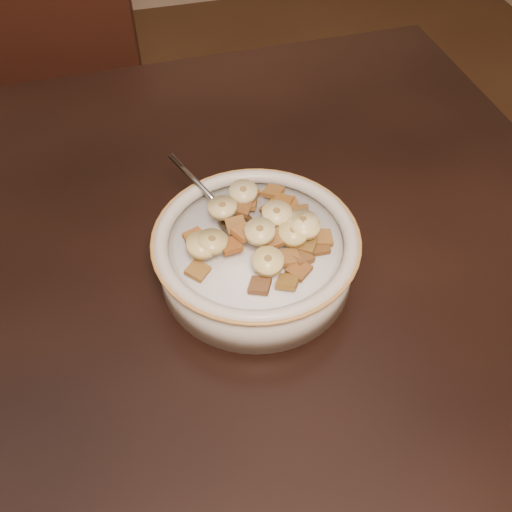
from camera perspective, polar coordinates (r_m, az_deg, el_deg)
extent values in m
cube|color=black|center=(0.68, -22.72, -5.84)|extent=(1.42, 0.93, 0.04)
cube|color=black|center=(1.28, -19.70, 9.88)|extent=(0.52, 0.52, 0.99)
cylinder|color=beige|center=(0.62, 0.00, -0.29)|extent=(0.21, 0.21, 0.05)
cylinder|color=silver|center=(0.60, 0.00, 1.28)|extent=(0.17, 0.17, 0.00)
ellipsoid|color=gray|center=(0.62, -2.03, 3.32)|extent=(0.06, 0.06, 0.01)
cube|color=brown|center=(0.63, -3.32, 4.59)|extent=(0.02, 0.02, 0.01)
cube|color=#97632A|center=(0.58, -1.21, 2.37)|extent=(0.03, 0.03, 0.01)
cube|color=brown|center=(0.61, 3.46, 4.25)|extent=(0.03, 0.03, 0.01)
cube|color=brown|center=(0.60, 6.66, 1.84)|extent=(0.02, 0.02, 0.01)
cube|color=brown|center=(0.60, -6.06, 1.29)|extent=(0.02, 0.02, 0.01)
cube|color=brown|center=(0.65, 1.74, 6.45)|extent=(0.03, 0.03, 0.01)
cube|color=brown|center=(0.64, 3.34, 5.20)|extent=(0.02, 0.02, 0.01)
cube|color=brown|center=(0.62, -1.48, 4.89)|extent=(0.03, 0.03, 0.01)
cube|color=brown|center=(0.56, 0.39, -2.97)|extent=(0.03, 0.03, 0.01)
cube|color=brown|center=(0.58, -2.53, 1.06)|extent=(0.02, 0.02, 0.01)
cube|color=brown|center=(0.63, -1.60, 5.19)|extent=(0.03, 0.03, 0.01)
cube|color=brown|center=(0.56, 3.20, -2.61)|extent=(0.03, 0.03, 0.01)
cube|color=olive|center=(0.57, -5.85, -1.46)|extent=(0.03, 0.03, 0.01)
cube|color=#9B6024|center=(0.63, -0.86, 5.30)|extent=(0.03, 0.03, 0.01)
cube|color=brown|center=(0.59, -2.00, 3.03)|extent=(0.02, 0.02, 0.01)
cube|color=olive|center=(0.57, 3.33, -0.16)|extent=(0.02, 0.02, 0.01)
cube|color=brown|center=(0.61, -2.89, 4.34)|extent=(0.03, 0.03, 0.01)
cube|color=brown|center=(0.58, 1.84, 1.76)|extent=(0.02, 0.02, 0.01)
cube|color=brown|center=(0.59, 5.02, 1.17)|extent=(0.03, 0.03, 0.01)
cube|color=brown|center=(0.63, 4.35, 4.36)|extent=(0.03, 0.03, 0.01)
cube|color=brown|center=(0.62, 1.62, 4.75)|extent=(0.03, 0.03, 0.01)
cube|color=brown|center=(0.57, 4.33, -1.35)|extent=(0.03, 0.03, 0.01)
cube|color=brown|center=(0.65, -0.70, 6.61)|extent=(0.03, 0.03, 0.01)
cube|color=brown|center=(0.64, 2.66, 5.43)|extent=(0.03, 0.03, 0.01)
cube|color=brown|center=(0.58, 4.57, -0.10)|extent=(0.03, 0.03, 0.01)
cube|color=brown|center=(0.59, 6.28, 0.99)|extent=(0.02, 0.02, 0.01)
cube|color=#8E5117|center=(0.60, -6.12, 1.96)|extent=(0.03, 0.03, 0.01)
cylinder|color=#DECE7B|center=(0.59, 2.08, 4.24)|extent=(0.04, 0.04, 0.01)
cylinder|color=beige|center=(0.63, -1.28, 6.40)|extent=(0.04, 0.04, 0.01)
cylinder|color=#F6CE7D|center=(0.59, 4.94, 2.97)|extent=(0.04, 0.04, 0.01)
cylinder|color=#DACC6B|center=(0.58, 3.76, 2.34)|extent=(0.04, 0.04, 0.01)
cylinder|color=#D1C476|center=(0.57, -4.39, 1.45)|extent=(0.04, 0.04, 0.01)
cylinder|color=#FFEB97|center=(0.59, 4.71, 3.43)|extent=(0.04, 0.04, 0.01)
cylinder|color=#F5E683|center=(0.56, 1.20, -0.54)|extent=(0.03, 0.03, 0.01)
cylinder|color=#DFC779|center=(0.61, -3.38, 4.84)|extent=(0.04, 0.04, 0.01)
cylinder|color=#DEC66E|center=(0.57, -5.46, 1.08)|extent=(0.04, 0.04, 0.01)
cylinder|color=#FEEBA5|center=(0.57, 0.39, 2.46)|extent=(0.04, 0.04, 0.01)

